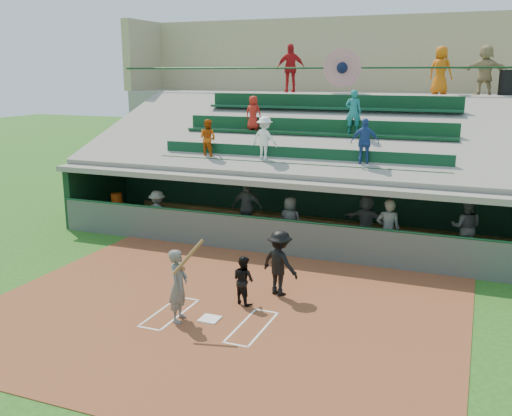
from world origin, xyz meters
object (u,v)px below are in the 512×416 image
at_px(home_plate, 210,319).
at_px(white_table, 118,214).
at_px(catcher, 243,280).
at_px(batter_at_plate, 179,285).
at_px(trash_bin, 508,83).
at_px(water_cooler, 117,199).

bearing_deg(home_plate, white_table, 137.49).
bearing_deg(catcher, batter_at_plate, 80.71).
height_order(white_table, trash_bin, trash_bin).
xyz_separation_m(batter_at_plate, white_table, (-6.19, 6.51, -0.46)).
relative_size(white_table, water_cooler, 2.08).
relative_size(batter_at_plate, water_cooler, 4.94).
height_order(water_cooler, trash_bin, trash_bin).
xyz_separation_m(batter_at_plate, trash_bin, (6.63, 12.58, 4.20)).
height_order(home_plate, white_table, white_table).
bearing_deg(water_cooler, trash_bin, 25.23).
bearing_deg(water_cooler, home_plate, -42.50).
relative_size(home_plate, white_table, 0.52).
distance_m(catcher, trash_bin, 13.29).
height_order(batter_at_plate, trash_bin, trash_bin).
bearing_deg(trash_bin, home_plate, -116.08).
bearing_deg(white_table, home_plate, -20.84).
bearing_deg(home_plate, water_cooler, 137.50).
xyz_separation_m(catcher, trash_bin, (5.68, 11.16, 4.45)).
height_order(white_table, water_cooler, water_cooler).
height_order(batter_at_plate, white_table, batter_at_plate).
height_order(catcher, trash_bin, trash_bin).
relative_size(home_plate, water_cooler, 1.09).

